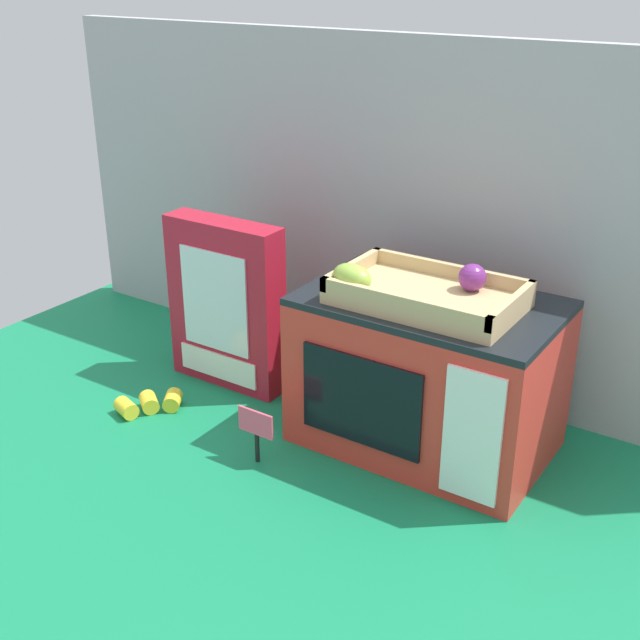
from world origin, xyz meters
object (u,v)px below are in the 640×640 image
at_px(food_groups_crate, 423,293).
at_px(loose_toy_banana, 149,404).
at_px(toy_microwave, 427,373).
at_px(price_sign, 256,428).
at_px(cookie_set_box, 226,304).

xyz_separation_m(food_groups_crate, loose_toy_banana, (-0.48, -0.17, -0.28)).
bearing_deg(toy_microwave, price_sign, -134.28).
xyz_separation_m(cookie_set_box, price_sign, (0.23, -0.20, -0.10)).
height_order(price_sign, loose_toy_banana, price_sign).
height_order(toy_microwave, loose_toy_banana, toy_microwave).
height_order(toy_microwave, cookie_set_box, cookie_set_box).
bearing_deg(toy_microwave, cookie_set_box, -178.49).
xyz_separation_m(toy_microwave, price_sign, (-0.21, -0.21, -0.07)).
distance_m(toy_microwave, loose_toy_banana, 0.53).
bearing_deg(loose_toy_banana, food_groups_crate, 19.12).
bearing_deg(food_groups_crate, toy_microwave, 80.38).
bearing_deg(toy_microwave, food_groups_crate, -99.62).
bearing_deg(loose_toy_banana, cookie_set_box, 75.02).
height_order(food_groups_crate, cookie_set_box, food_groups_crate).
height_order(food_groups_crate, price_sign, food_groups_crate).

